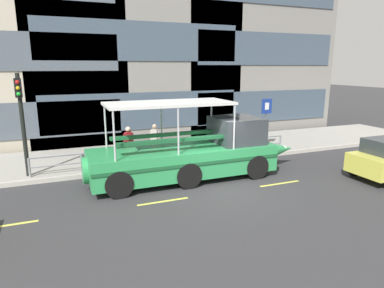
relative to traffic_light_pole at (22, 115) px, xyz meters
The scene contains 11 objects.
ground_plane 8.15m from the traffic_light_pole, 28.01° to the right, with size 120.00×120.00×0.00m, color #333335.
sidewalk 7.53m from the traffic_light_pole, 16.27° to the left, with size 32.00×4.80×0.18m, color #99968E.
curb_edge 7.28m from the traffic_light_pole, ahead, with size 32.00×0.18×0.18m, color #B2ADA3.
lane_centreline 8.39m from the traffic_light_pole, 31.28° to the right, with size 25.80×0.12×0.01m.
curb_guardrail 6.38m from the traffic_light_pole, ahead, with size 12.11×0.09×0.81m.
traffic_light_pole is the anchor object (origin of this frame).
parking_sign 11.47m from the traffic_light_pole, ahead, with size 0.60×0.12×2.69m.
duck_tour_boat 6.95m from the traffic_light_pole, 18.48° to the right, with size 9.32×2.47×3.17m.
pedestrian_near_bow 9.79m from the traffic_light_pole, ahead, with size 0.23×0.48×1.69m.
pedestrian_mid_left 5.86m from the traffic_light_pole, ahead, with size 0.37×0.33×1.62m.
pedestrian_mid_right 4.47m from the traffic_light_pole, ahead, with size 0.47×0.25×1.67m.
Camera 1 is at (-5.50, -10.85, 4.51)m, focal length 31.43 mm.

